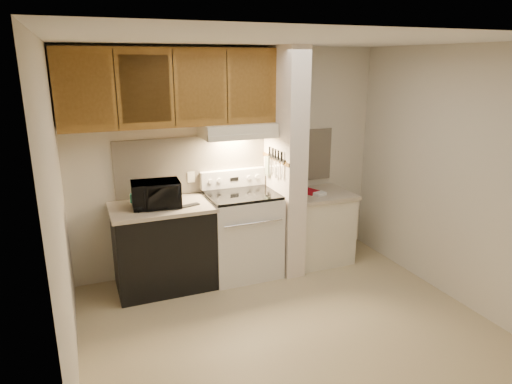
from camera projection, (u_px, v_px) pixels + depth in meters
floor at (286, 324)px, 4.22m from camera, size 3.60×3.60×0.00m
ceiling at (292, 40)px, 3.52m from camera, size 3.60×3.60×0.00m
wall_back at (231, 160)px, 5.21m from camera, size 3.60×2.50×0.02m
wall_left at (60, 222)px, 3.22m from camera, size 0.02×3.00×2.50m
wall_right at (452, 175)px, 4.52m from camera, size 0.02×3.00×2.50m
backsplash at (231, 162)px, 5.20m from camera, size 2.60×0.02×0.63m
range_body at (242, 235)px, 5.12m from camera, size 0.76×0.65×0.92m
oven_window at (253, 242)px, 4.83m from camera, size 0.50×0.01×0.30m
oven_handle at (254, 223)px, 4.73m from camera, size 0.65×0.02×0.02m
cooktop at (242, 194)px, 4.99m from camera, size 0.74×0.64×0.03m
range_backguard at (233, 178)px, 5.21m from camera, size 0.76×0.08×0.20m
range_display at (234, 179)px, 5.17m from camera, size 0.10×0.01×0.04m
range_knob_left_outer at (211, 181)px, 5.07m from camera, size 0.05×0.02×0.05m
range_knob_left_inner at (219, 181)px, 5.10m from camera, size 0.05×0.02×0.05m
range_knob_right_inner at (249, 178)px, 5.23m from camera, size 0.05×0.02×0.05m
range_knob_right_outer at (257, 177)px, 5.27m from camera, size 0.05×0.02×0.05m
dishwasher_front at (164, 248)px, 4.82m from camera, size 1.00×0.63×0.87m
left_countertop at (161, 207)px, 4.69m from camera, size 1.04×0.67×0.04m
spoon_rest at (190, 205)px, 4.67m from camera, size 0.22×0.12×0.01m
teal_jar at (134, 198)px, 4.78m from camera, size 0.10×0.10×0.09m
outlet at (191, 177)px, 5.05m from camera, size 0.08×0.01×0.12m
microwave at (156, 194)px, 4.61m from camera, size 0.50×0.36×0.27m
partition_pillar at (285, 163)px, 5.08m from camera, size 0.22×0.70×2.50m
pillar_trim at (275, 159)px, 5.02m from camera, size 0.01×0.70×0.04m
knife_strip at (277, 158)px, 4.97m from camera, size 0.02×0.42×0.04m
knife_blade_a at (282, 170)px, 4.85m from camera, size 0.01×0.03×0.16m
knife_handle_a at (282, 156)px, 4.81m from camera, size 0.02×0.02×0.10m
knife_blade_b at (278, 169)px, 4.93m from camera, size 0.01×0.04×0.18m
knife_handle_b at (278, 155)px, 4.89m from camera, size 0.02×0.02×0.10m
knife_blade_c at (276, 169)px, 4.99m from camera, size 0.01×0.04×0.20m
knife_handle_c at (275, 154)px, 4.96m from camera, size 0.02×0.02×0.10m
knife_blade_d at (273, 166)px, 5.05m from camera, size 0.01×0.04×0.16m
knife_handle_d at (273, 153)px, 5.02m from camera, size 0.02×0.02×0.10m
knife_blade_e at (270, 165)px, 5.13m from camera, size 0.01×0.04×0.18m
knife_handle_e at (270, 151)px, 5.10m from camera, size 0.02×0.02×0.10m
oven_mitt at (268, 166)px, 5.20m from camera, size 0.03×0.09×0.22m
right_cab_base at (318, 228)px, 5.48m from camera, size 0.70×0.60×0.81m
right_countertop at (319, 194)px, 5.36m from camera, size 0.74×0.64×0.04m
red_folder at (308, 191)px, 5.41m from camera, size 0.32×0.37×0.01m
white_box at (320, 194)px, 5.24m from camera, size 0.16×0.13×0.04m
range_hood at (237, 130)px, 4.91m from camera, size 0.78×0.44×0.15m
hood_lip at (244, 137)px, 4.73m from camera, size 0.78×0.04×0.06m
upper_cabinets at (170, 87)px, 4.57m from camera, size 2.18×0.33×0.77m
cab_door_a at (85, 90)px, 4.13m from camera, size 0.46×0.01×0.63m
cab_gap_a at (116, 90)px, 4.23m from camera, size 0.01×0.01×0.73m
cab_door_b at (145, 89)px, 4.33m from camera, size 0.46×0.01×0.63m
cab_gap_b at (174, 88)px, 4.43m from camera, size 0.01×0.01×0.73m
cab_door_c at (201, 88)px, 4.53m from camera, size 0.46×0.01×0.63m
cab_gap_c at (227, 87)px, 4.62m from camera, size 0.01×0.01×0.73m
cab_door_d at (252, 87)px, 4.72m from camera, size 0.46×0.01×0.63m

